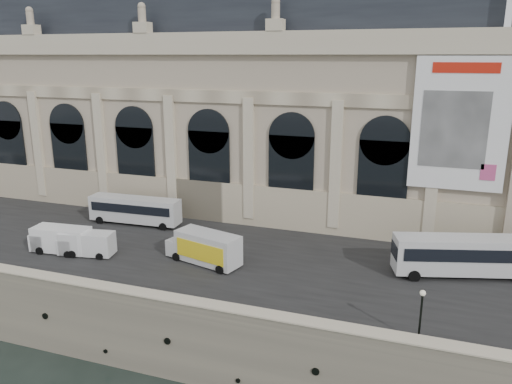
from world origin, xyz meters
TOP-DOWN VIEW (x-y plane):
  - ground at (0.00, 0.00)m, footprint 260.00×260.00m
  - quay at (0.00, 35.00)m, footprint 160.00×70.00m
  - street at (0.00, 14.00)m, footprint 160.00×24.00m
  - parapet at (0.00, 0.60)m, footprint 160.00×1.40m
  - museum at (-5.98, 30.86)m, footprint 69.00×18.70m
  - bus_left at (-12.01, 17.84)m, footprint 11.26×3.04m
  - bus_right at (24.29, 15.00)m, footprint 12.99×6.13m
  - van_b at (-14.61, 7.67)m, footprint 6.23×2.95m
  - van_c at (-11.60, 7.88)m, footprint 5.76×3.03m
  - box_truck at (0.67, 10.05)m, footprint 8.15×4.38m
  - lamp_right at (20.77, 2.23)m, footprint 0.41×0.41m

SIDE VIEW (x-z plane):
  - ground at x=0.00m, z-range 0.00..0.00m
  - quay at x=0.00m, z-range 0.00..6.00m
  - street at x=0.00m, z-range 6.00..6.06m
  - parapet at x=0.00m, z-range 6.01..7.22m
  - van_c at x=-11.60m, z-range 6.03..8.47m
  - van_b at x=-14.61m, z-range 6.03..8.72m
  - box_truck at x=0.67m, z-range 6.01..9.15m
  - bus_left at x=-12.01m, z-range 6.20..9.49m
  - lamp_right at x=20.77m, z-range 5.99..10.04m
  - bus_right at x=24.29m, z-range 6.23..9.99m
  - museum at x=-5.98m, z-range 5.17..34.27m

